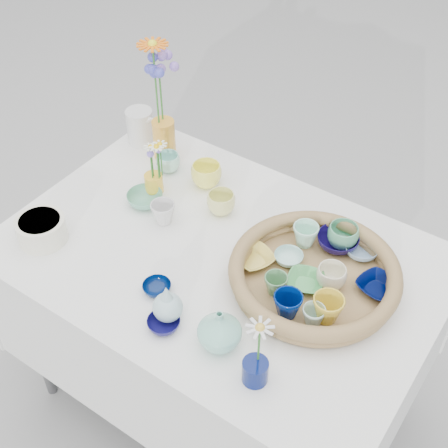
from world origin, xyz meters
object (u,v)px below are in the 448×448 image
Objects in this scene: display_table at (221,396)px; bud_vase_seafoam at (220,329)px; tall_vase_yellow at (164,139)px; wicker_tray at (314,275)px.

display_table is 0.88m from bud_vase_seafoam.
tall_vase_yellow reaches higher than display_table.
tall_vase_yellow is at bearing 161.82° from wicker_tray.
tall_vase_yellow is at bearing 138.20° from bud_vase_seafoam.
tall_vase_yellow is (-0.43, 0.28, 0.84)m from display_table.
display_table is 0.85m from wicker_tray.
bud_vase_seafoam is at bearing -41.80° from tall_vase_yellow.
bud_vase_seafoam is (0.18, -0.26, 0.82)m from display_table.
bud_vase_seafoam reaches higher than wicker_tray.
bud_vase_seafoam reaches higher than display_table.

